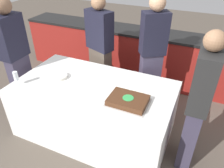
{
  "coord_description": "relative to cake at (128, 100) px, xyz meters",
  "views": [
    {
      "loc": [
        1.12,
        -1.94,
        2.21
      ],
      "look_at": [
        0.25,
        0.0,
        0.83
      ],
      "focal_mm": 35.0,
      "sensor_mm": 36.0,
      "label": 1
    }
  ],
  "objects": [
    {
      "name": "person_seated_right",
      "position": [
        0.7,
        0.13,
        0.07
      ],
      "size": [
        0.2,
        0.4,
        1.61
      ],
      "rotation": [
        0.0,
        0.0,
        -1.57
      ],
      "color": "#383347",
      "rests_on": "ground_plane"
    },
    {
      "name": "cake",
      "position": [
        0.0,
        0.0,
        0.0
      ],
      "size": [
        0.46,
        0.35,
        0.07
      ],
      "color": "#B7B2AD",
      "rests_on": "dining_table"
    },
    {
      "name": "person_seated_left",
      "position": [
        -1.7,
        0.13,
        0.13
      ],
      "size": [
        0.22,
        0.37,
        1.68
      ],
      "rotation": [
        0.0,
        0.0,
        1.57
      ],
      "color": "#383347",
      "rests_on": "ground_plane"
    },
    {
      "name": "person_standing_back",
      "position": [
        -0.8,
        0.91,
        0.08
      ],
      "size": [
        0.46,
        0.33,
        1.63
      ],
      "rotation": [
        0.0,
        0.0,
        2.77
      ],
      "color": "#4C4238",
      "rests_on": "ground_plane"
    },
    {
      "name": "side_plate_near_cake",
      "position": [
        0.02,
        0.3,
        -0.03
      ],
      "size": [
        0.18,
        0.18,
        0.0
      ],
      "color": "white",
      "rests_on": "dining_table"
    },
    {
      "name": "dining_table",
      "position": [
        -0.5,
        0.13,
        -0.4
      ],
      "size": [
        1.96,
        1.12,
        0.73
      ],
      "color": "silver",
      "rests_on": "ground_plane"
    },
    {
      "name": "wine_glass",
      "position": [
        -1.37,
        -0.22,
        0.09
      ],
      "size": [
        0.06,
        0.06,
        0.18
      ],
      "color": "white",
      "rests_on": "dining_table"
    },
    {
      "name": "back_counter",
      "position": [
        -0.5,
        1.77,
        -0.3
      ],
      "size": [
        4.4,
        0.58,
        0.92
      ],
      "color": "maroon",
      "rests_on": "ground_plane"
    },
    {
      "name": "plate_stack",
      "position": [
        -1.01,
        0.13,
        -0.01
      ],
      "size": [
        0.21,
        0.21,
        0.04
      ],
      "color": "white",
      "rests_on": "dining_table"
    },
    {
      "name": "person_cutting_cake",
      "position": [
        0.0,
        0.91,
        0.13
      ],
      "size": [
        0.39,
        0.35,
        1.7
      ],
      "rotation": [
        0.0,
        0.0,
        -2.57
      ],
      "color": "#383347",
      "rests_on": "ground_plane"
    },
    {
      "name": "ground_plane",
      "position": [
        -0.5,
        0.13,
        -0.76
      ],
      "size": [
        14.0,
        14.0,
        0.0
      ],
      "primitive_type": "plane",
      "color": "brown"
    }
  ]
}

